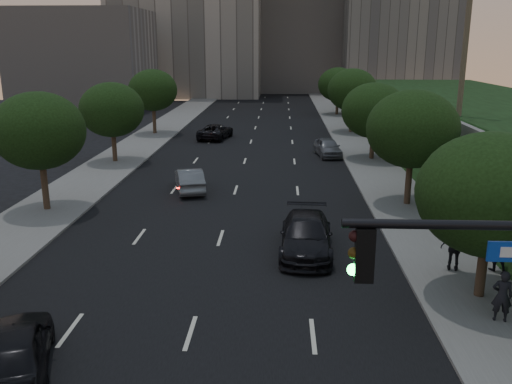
{
  "coord_description": "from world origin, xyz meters",
  "views": [
    {
      "loc": [
        2.88,
        -10.73,
        9.14
      ],
      "look_at": [
        1.94,
        9.5,
        3.6
      ],
      "focal_mm": 38.0,
      "sensor_mm": 36.0,
      "label": 1
    }
  ],
  "objects_px": {
    "sedan_mid_left": "(189,180)",
    "pedestrian_b": "(497,249)",
    "pedestrian_a": "(502,296)",
    "sedan_far_left": "(216,131)",
    "sedan_far_right": "(328,147)",
    "sedan_near_left": "(15,349)",
    "pedestrian_c": "(455,248)",
    "sedan_near_right": "(306,235)"
  },
  "relations": [
    {
      "from": "sedan_mid_left",
      "to": "pedestrian_b",
      "type": "height_order",
      "value": "pedestrian_b"
    },
    {
      "from": "pedestrian_a",
      "to": "sedan_far_left",
      "type": "bearing_deg",
      "value": -55.87
    },
    {
      "from": "sedan_far_right",
      "to": "pedestrian_a",
      "type": "xyz_separation_m",
      "value": [
        3.48,
        -28.3,
        0.29
      ]
    },
    {
      "from": "sedan_near_left",
      "to": "pedestrian_c",
      "type": "distance_m",
      "value": 16.57
    },
    {
      "from": "sedan_mid_left",
      "to": "sedan_far_left",
      "type": "bearing_deg",
      "value": -103.24
    },
    {
      "from": "sedan_mid_left",
      "to": "sedan_far_right",
      "type": "xyz_separation_m",
      "value": [
        9.78,
        11.7,
        0.01
      ]
    },
    {
      "from": "pedestrian_b",
      "to": "pedestrian_c",
      "type": "height_order",
      "value": "pedestrian_c"
    },
    {
      "from": "pedestrian_b",
      "to": "pedestrian_a",
      "type": "bearing_deg",
      "value": 78.23
    },
    {
      "from": "sedan_near_left",
      "to": "sedan_near_right",
      "type": "height_order",
      "value": "sedan_near_right"
    },
    {
      "from": "sedan_near_right",
      "to": "pedestrian_c",
      "type": "xyz_separation_m",
      "value": [
        5.97,
        -2.03,
        0.28
      ]
    },
    {
      "from": "sedan_near_left",
      "to": "sedan_near_right",
      "type": "distance_m",
      "value": 13.07
    },
    {
      "from": "pedestrian_c",
      "to": "sedan_mid_left",
      "type": "bearing_deg",
      "value": -28.62
    },
    {
      "from": "sedan_far_left",
      "to": "sedan_near_right",
      "type": "xyz_separation_m",
      "value": [
        7.69,
        -30.22,
        0.07
      ]
    },
    {
      "from": "sedan_near_right",
      "to": "pedestrian_c",
      "type": "distance_m",
      "value": 6.32
    },
    {
      "from": "sedan_near_left",
      "to": "sedan_mid_left",
      "type": "xyz_separation_m",
      "value": [
        1.65,
        20.13,
        -0.05
      ]
    },
    {
      "from": "sedan_near_left",
      "to": "sedan_far_left",
      "type": "relative_size",
      "value": 0.87
    },
    {
      "from": "pedestrian_c",
      "to": "pedestrian_b",
      "type": "bearing_deg",
      "value": -162.66
    },
    {
      "from": "sedan_far_right",
      "to": "pedestrian_a",
      "type": "bearing_deg",
      "value": -91.58
    },
    {
      "from": "pedestrian_a",
      "to": "pedestrian_c",
      "type": "bearing_deg",
      "value": -73.24
    },
    {
      "from": "sedan_near_left",
      "to": "sedan_far_right",
      "type": "height_order",
      "value": "sedan_near_left"
    },
    {
      "from": "sedan_mid_left",
      "to": "sedan_near_right",
      "type": "relative_size",
      "value": 0.8
    },
    {
      "from": "sedan_near_left",
      "to": "sedan_near_right",
      "type": "xyz_separation_m",
      "value": [
        8.66,
        9.79,
        0.02
      ]
    },
    {
      "from": "sedan_mid_left",
      "to": "sedan_far_left",
      "type": "distance_m",
      "value": 19.9
    },
    {
      "from": "sedan_far_left",
      "to": "sedan_near_right",
      "type": "distance_m",
      "value": 31.19
    },
    {
      "from": "sedan_far_right",
      "to": "sedan_near_left",
      "type": "bearing_deg",
      "value": -118.33
    },
    {
      "from": "sedan_near_left",
      "to": "pedestrian_a",
      "type": "xyz_separation_m",
      "value": [
        14.9,
        3.52,
        0.25
      ]
    },
    {
      "from": "pedestrian_c",
      "to": "sedan_near_left",
      "type": "bearing_deg",
      "value": 42.9
    },
    {
      "from": "sedan_near_left",
      "to": "sedan_far_right",
      "type": "relative_size",
      "value": 1.05
    },
    {
      "from": "sedan_near_left",
      "to": "sedan_near_right",
      "type": "bearing_deg",
      "value": -150.89
    },
    {
      "from": "sedan_far_left",
      "to": "pedestrian_b",
      "type": "relative_size",
      "value": 3.01
    },
    {
      "from": "sedan_far_left",
      "to": "pedestrian_c",
      "type": "xyz_separation_m",
      "value": [
        13.67,
        -32.25,
        0.35
      ]
    },
    {
      "from": "pedestrian_c",
      "to": "pedestrian_a",
      "type": "bearing_deg",
      "value": 108.49
    },
    {
      "from": "sedan_far_left",
      "to": "sedan_far_right",
      "type": "height_order",
      "value": "sedan_far_right"
    },
    {
      "from": "sedan_far_left",
      "to": "sedan_far_right",
      "type": "bearing_deg",
      "value": 152.8
    },
    {
      "from": "sedan_far_right",
      "to": "pedestrian_c",
      "type": "xyz_separation_m",
      "value": [
        3.21,
        -24.06,
        0.34
      ]
    },
    {
      "from": "sedan_far_left",
      "to": "pedestrian_b",
      "type": "xyz_separation_m",
      "value": [
        15.39,
        -32.18,
        0.3
      ]
    },
    {
      "from": "sedan_near_left",
      "to": "pedestrian_a",
      "type": "height_order",
      "value": "pedestrian_a"
    },
    {
      "from": "sedan_far_right",
      "to": "pedestrian_b",
      "type": "distance_m",
      "value": 24.5
    },
    {
      "from": "sedan_mid_left",
      "to": "pedestrian_c",
      "type": "bearing_deg",
      "value": 121.23
    },
    {
      "from": "pedestrian_b",
      "to": "pedestrian_c",
      "type": "xyz_separation_m",
      "value": [
        -1.72,
        -0.07,
        0.05
      ]
    },
    {
      "from": "sedan_near_left",
      "to": "sedan_far_right",
      "type": "bearing_deg",
      "value": -129.13
    },
    {
      "from": "sedan_mid_left",
      "to": "sedan_far_left",
      "type": "height_order",
      "value": "sedan_far_left"
    }
  ]
}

